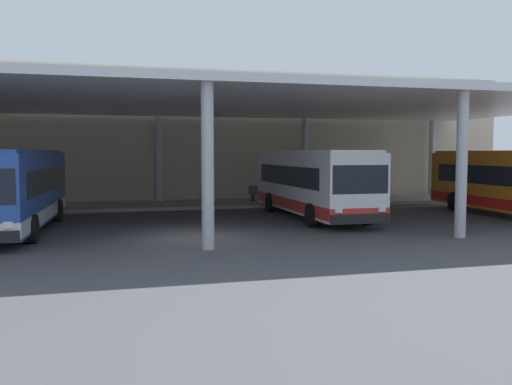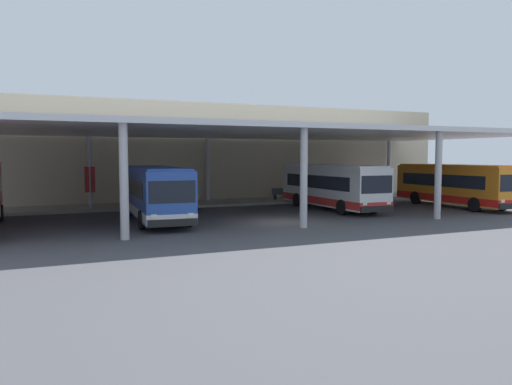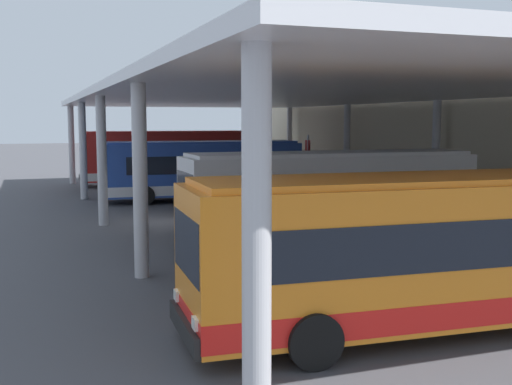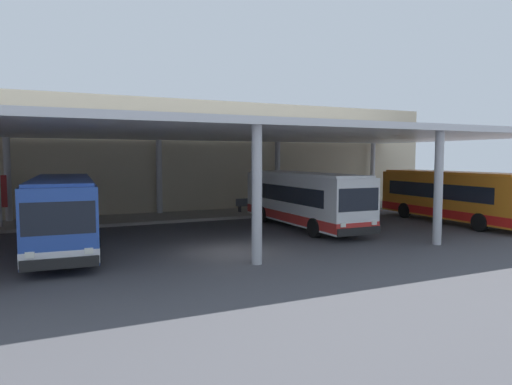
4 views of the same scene
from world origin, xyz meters
name	(u,v)px [view 4 (image 4 of 4)]	position (x,y,z in m)	size (l,w,h in m)	color
ground_plane	(232,252)	(0.00, 0.00, 0.00)	(200.00, 200.00, 0.00)	#47474C
platform_kerb	(166,217)	(0.00, 11.75, 0.09)	(42.00, 4.50, 0.18)	gray
station_building_facade	(154,156)	(0.00, 15.00, 4.12)	(48.00, 1.60, 8.25)	#C1B293
canopy_shelter	(193,134)	(0.00, 5.50, 5.29)	(40.00, 17.00, 5.55)	silver
bus_second_bay	(63,213)	(-6.56, 3.44, 1.66)	(3.13, 10.65, 3.17)	#284CA8
bus_middle_bay	(303,199)	(6.29, 4.65, 1.66)	(2.80, 10.55, 3.17)	white
bus_far_bay	(452,196)	(15.70, 2.46, 1.66)	(3.08, 10.64, 3.17)	orange
bench_waiting	(248,205)	(6.01, 11.82, 0.66)	(1.80, 0.45, 0.92)	#4C515B
trash_bin	(288,202)	(9.32, 12.01, 0.68)	(0.52, 0.52, 0.98)	#236638
banner_sign	(0,195)	(-9.49, 10.94, 1.98)	(0.70, 0.12, 3.20)	#B2B2B7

